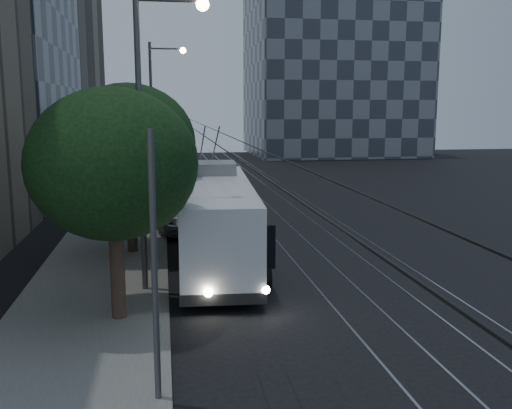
{
  "coord_description": "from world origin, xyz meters",
  "views": [
    {
      "loc": [
        -5.05,
        -21.78,
        6.43
      ],
      "look_at": [
        -1.13,
        2.29,
        2.26
      ],
      "focal_mm": 40.0,
      "sensor_mm": 36.0,
      "label": 1
    }
  ],
  "objects_px": {
    "trolleybus": "(217,219)",
    "car_white_d": "(172,169)",
    "car_white_a": "(184,189)",
    "pickup_silver": "(179,214)",
    "car_white_c": "(188,180)",
    "car_white_b": "(194,179)",
    "streetlamp_near": "(152,115)",
    "streetlamp_far": "(158,106)"
  },
  "relations": [
    {
      "from": "trolleybus",
      "to": "car_white_d",
      "type": "distance_m",
      "value": 30.64
    },
    {
      "from": "car_white_b",
      "to": "car_white_d",
      "type": "bearing_deg",
      "value": 113.02
    },
    {
      "from": "car_white_d",
      "to": "car_white_c",
      "type": "bearing_deg",
      "value": -82.93
    },
    {
      "from": "car_white_c",
      "to": "car_white_d",
      "type": "bearing_deg",
      "value": 83.29
    },
    {
      "from": "trolleybus",
      "to": "streetlamp_far",
      "type": "bearing_deg",
      "value": 101.59
    },
    {
      "from": "car_white_d",
      "to": "streetlamp_far",
      "type": "height_order",
      "value": "streetlamp_far"
    },
    {
      "from": "car_white_b",
      "to": "streetlamp_near",
      "type": "height_order",
      "value": "streetlamp_near"
    },
    {
      "from": "pickup_silver",
      "to": "car_white_c",
      "type": "relative_size",
      "value": 1.63
    },
    {
      "from": "trolleybus",
      "to": "car_white_b",
      "type": "height_order",
      "value": "trolleybus"
    },
    {
      "from": "trolleybus",
      "to": "car_white_a",
      "type": "relative_size",
      "value": 3.04
    },
    {
      "from": "trolleybus",
      "to": "pickup_silver",
      "type": "relative_size",
      "value": 2.17
    },
    {
      "from": "car_white_b",
      "to": "streetlamp_far",
      "type": "xyz_separation_m",
      "value": [
        -2.66,
        -4.33,
        5.77
      ]
    },
    {
      "from": "car_white_b",
      "to": "streetlamp_near",
      "type": "bearing_deg",
      "value": -83.9
    },
    {
      "from": "car_white_a",
      "to": "car_white_c",
      "type": "distance_m",
      "value": 6.41
    },
    {
      "from": "car_white_b",
      "to": "pickup_silver",
      "type": "bearing_deg",
      "value": -83.84
    },
    {
      "from": "trolleybus",
      "to": "car_white_d",
      "type": "bearing_deg",
      "value": 96.45
    },
    {
      "from": "car_white_b",
      "to": "car_white_d",
      "type": "distance_m",
      "value": 8.33
    },
    {
      "from": "car_white_a",
      "to": "pickup_silver",
      "type": "bearing_deg",
      "value": -90.86
    },
    {
      "from": "streetlamp_far",
      "to": "car_white_c",
      "type": "bearing_deg",
      "value": 65.49
    },
    {
      "from": "car_white_a",
      "to": "car_white_c",
      "type": "relative_size",
      "value": 1.17
    },
    {
      "from": "trolleybus",
      "to": "streetlamp_far",
      "type": "height_order",
      "value": "streetlamp_far"
    },
    {
      "from": "pickup_silver",
      "to": "car_white_d",
      "type": "relative_size",
      "value": 1.45
    },
    {
      "from": "car_white_a",
      "to": "car_white_b",
      "type": "bearing_deg",
      "value": 83.01
    },
    {
      "from": "car_white_c",
      "to": "pickup_silver",
      "type": "bearing_deg",
      "value": -109.16
    },
    {
      "from": "car_white_a",
      "to": "car_white_d",
      "type": "height_order",
      "value": "car_white_a"
    },
    {
      "from": "streetlamp_far",
      "to": "car_white_b",
      "type": "bearing_deg",
      "value": 58.41
    },
    {
      "from": "streetlamp_near",
      "to": "streetlamp_far",
      "type": "xyz_separation_m",
      "value": [
        0.02,
        21.85,
        0.33
      ]
    },
    {
      "from": "trolleybus",
      "to": "streetlamp_near",
      "type": "height_order",
      "value": "streetlamp_near"
    },
    {
      "from": "car_white_a",
      "to": "streetlamp_near",
      "type": "bearing_deg",
      "value": -92.12
    },
    {
      "from": "car_white_b",
      "to": "car_white_d",
      "type": "height_order",
      "value": "car_white_b"
    },
    {
      "from": "trolleybus",
      "to": "car_white_a",
      "type": "distance_m",
      "value": 16.58
    },
    {
      "from": "pickup_silver",
      "to": "car_white_c",
      "type": "distance_m",
      "value": 16.31
    },
    {
      "from": "trolleybus",
      "to": "car_white_a",
      "type": "height_order",
      "value": "trolleybus"
    },
    {
      "from": "pickup_silver",
      "to": "streetlamp_far",
      "type": "relative_size",
      "value": 0.56
    },
    {
      "from": "car_white_a",
      "to": "streetlamp_far",
      "type": "xyz_separation_m",
      "value": [
        -1.67,
        1.55,
        5.77
      ]
    },
    {
      "from": "trolleybus",
      "to": "pickup_silver",
      "type": "bearing_deg",
      "value": 105.74
    },
    {
      "from": "pickup_silver",
      "to": "car_white_c",
      "type": "bearing_deg",
      "value": 75.56
    },
    {
      "from": "car_white_d",
      "to": "car_white_b",
      "type": "bearing_deg",
      "value": -80.3
    },
    {
      "from": "pickup_silver",
      "to": "streetlamp_near",
      "type": "distance_m",
      "value": 11.74
    },
    {
      "from": "car_white_c",
      "to": "car_white_b",
      "type": "bearing_deg",
      "value": -62.5
    },
    {
      "from": "car_white_b",
      "to": "car_white_d",
      "type": "xyz_separation_m",
      "value": [
        -1.6,
        8.18,
        -0.03
      ]
    },
    {
      "from": "car_white_b",
      "to": "streetlamp_near",
      "type": "relative_size",
      "value": 0.5
    }
  ]
}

